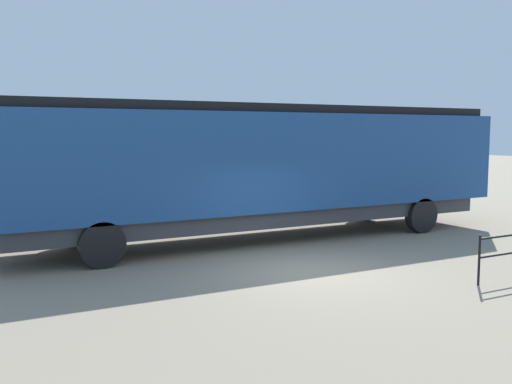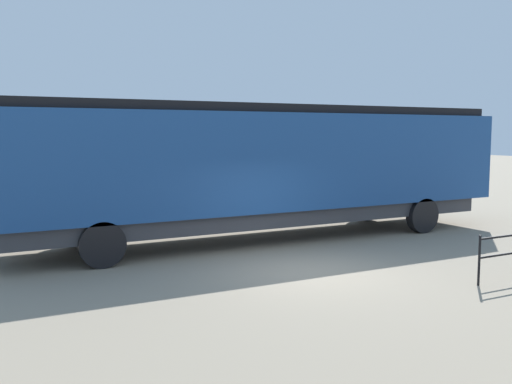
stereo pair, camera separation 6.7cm
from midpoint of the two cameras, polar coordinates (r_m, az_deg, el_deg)
The scene contains 2 objects.
ground_plane at distance 13.03m, azimuth 5.43°, elevation -8.00°, with size 120.00×120.00×0.00m, color gray.
locomotive at distance 16.87m, azimuth 2.23°, elevation 2.84°, with size 3.16×15.63×3.93m.
Camera 2 is at (10.58, -6.93, 3.15)m, focal length 39.72 mm.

